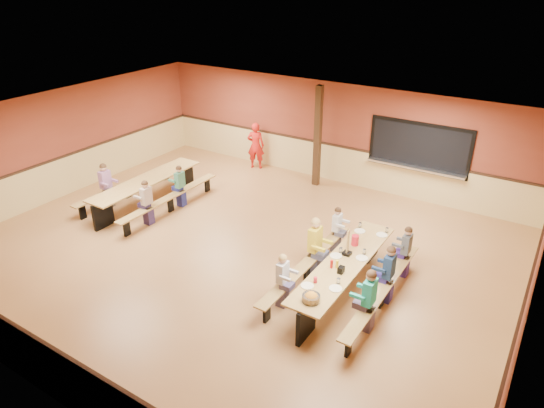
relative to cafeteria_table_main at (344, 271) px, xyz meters
The scene contains 23 objects.
ground 2.86m from the cafeteria_table_main, behind, with size 12.00×12.00×0.00m, color #976439.
room_envelope 2.82m from the cafeteria_table_main, behind, with size 12.04×10.04×3.02m.
kitchen_pass_through 5.22m from the cafeteria_table_main, 92.35° to the left, with size 2.78×0.28×1.38m.
structural_post 5.56m from the cafeteria_table_main, 123.39° to the left, with size 0.18×0.18×3.00m, color black.
cafeteria_table_main is the anchor object (origin of this frame).
cafeteria_table_second 6.35m from the cafeteria_table_main, behind, with size 1.91×3.70×0.74m.
seated_child_white_left 1.29m from the cafeteria_table_main, 129.67° to the right, with size 0.34×0.28×1.14m, color silver, non-canonical shape.
seated_adult_yellow 0.89m from the cafeteria_table_main, 159.19° to the left, with size 0.42×0.34×1.32m, color gold, non-canonical shape.
seated_child_grey_left 1.62m from the cafeteria_table_main, 120.61° to the left, with size 0.32×0.26×1.11m, color silver, non-canonical shape.
seated_child_teal_right 1.13m from the cafeteria_table_main, 42.68° to the right, with size 0.39×0.32×1.25m, color teal, non-canonical shape.
seated_child_navy_right 0.86m from the cafeteria_table_main, 15.98° to the left, with size 0.37×0.31×1.22m, color navy, non-canonical shape.
seated_child_char_right 1.52m from the cafeteria_table_main, 57.07° to the left, with size 0.34×0.28×1.15m, color #484C52, non-canonical shape.
seated_child_purple_sec 7.12m from the cafeteria_table_main, behind, with size 0.39×0.32×1.25m, color #92608A, non-canonical shape.
seated_child_green_sec 5.61m from the cafeteria_table_main, 166.80° to the left, with size 0.34×0.28×1.16m, color #3D7C60, non-canonical shape.
seated_child_tan_sec 5.46m from the cafeteria_table_main, behind, with size 0.35×0.29×1.18m, color #AF9A8D, non-canonical shape.
standing_woman 7.10m from the cafeteria_table_main, 138.35° to the left, with size 0.56×0.36×1.52m, color red.
punch_pitcher 0.79m from the cafeteria_table_main, 97.68° to the left, with size 0.16×0.16×0.22m, color red.
chip_bowl 1.47m from the cafeteria_table_main, 88.92° to the right, with size 0.32×0.32×0.15m, color orange, non-canonical shape.
napkin_dispenser 0.48m from the cafeteria_table_main, 75.59° to the right, with size 0.10×0.14×0.13m, color black.
condiment_mustard 0.41m from the cafeteria_table_main, 97.68° to the right, with size 0.06×0.06×0.17m, color yellow.
condiment_ketchup 0.46m from the cafeteria_table_main, 111.35° to the right, with size 0.06×0.06×0.17m, color #B2140F.
table_paddle 0.45m from the cafeteria_table_main, 105.26° to the left, with size 0.16×0.16×0.56m.
place_settings 0.27m from the cafeteria_table_main, ahead, with size 0.65×3.30×0.11m, color beige, non-canonical shape.
Camera 1 is at (5.91, -7.73, 5.97)m, focal length 32.00 mm.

